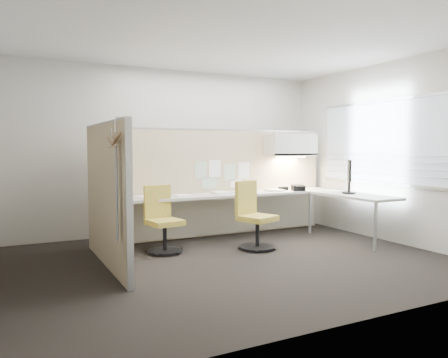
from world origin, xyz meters
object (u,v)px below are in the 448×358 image
phone (298,188)px  chair_left (162,222)px  chair_right (254,218)px  monitor (349,174)px  desk (251,201)px

phone → chair_left: bearing=-156.0°
chair_right → monitor: bearing=-23.6°
desk → phone: size_ratio=15.44×
chair_right → monitor: 1.81m
chair_left → monitor: size_ratio=1.72×
desk → monitor: bearing=-29.2°
desk → phone: (0.92, -0.02, 0.18)m
desk → chair_right: chair_right is taller
desk → chair_left: (-1.59, -0.26, -0.17)m
chair_right → phone: 1.46m
monitor → phone: monitor is taller
chair_left → phone: (2.51, 0.25, 0.35)m
phone → desk: bearing=-162.7°
desk → phone: phone is taller
monitor → phone: size_ratio=2.07×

